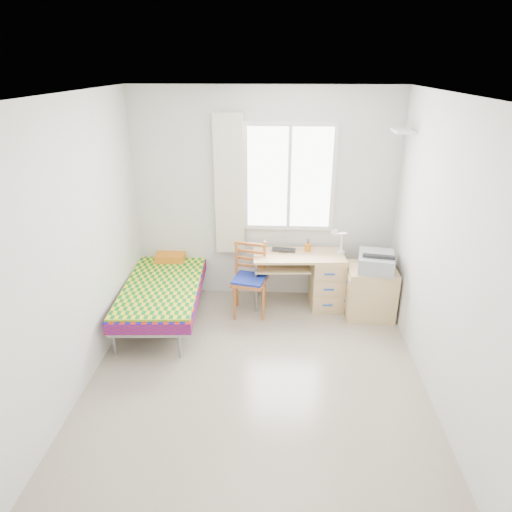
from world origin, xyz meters
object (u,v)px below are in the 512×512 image
(bed, at_px, (165,284))
(cabinet, at_px, (370,291))
(desk, at_px, (321,278))
(printer, at_px, (376,261))
(chair, at_px, (251,274))

(bed, bearing_deg, cabinet, -0.96)
(desk, height_order, cabinet, desk)
(desk, bearing_deg, printer, -24.87)
(desk, xyz_separation_m, chair, (-0.86, -0.19, 0.12))
(desk, relative_size, printer, 2.18)
(desk, height_order, printer, printer)
(desk, relative_size, cabinet, 1.83)
(cabinet, bearing_deg, chair, -179.39)
(desk, xyz_separation_m, cabinet, (0.57, -0.20, -0.07))
(bed, xyz_separation_m, cabinet, (2.44, 0.10, -0.08))
(chair, relative_size, printer, 1.70)
(desk, xyz_separation_m, printer, (0.59, -0.23, 0.34))
(bed, xyz_separation_m, printer, (2.46, 0.07, 0.32))
(desk, distance_m, chair, 0.89)
(printer, bearing_deg, chair, -171.56)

